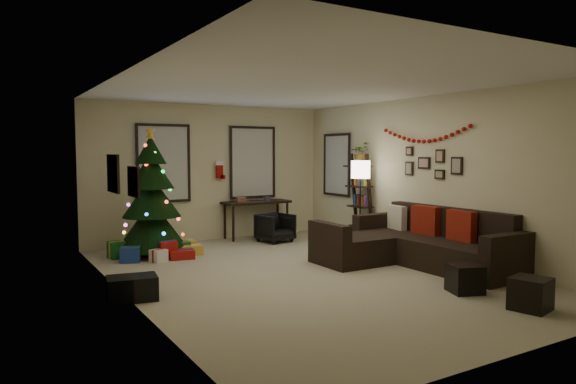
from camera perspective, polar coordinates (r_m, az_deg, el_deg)
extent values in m
plane|color=tan|center=(7.63, 1.69, -8.97)|extent=(7.00, 7.00, 0.00)
plane|color=white|center=(7.49, 1.74, 11.57)|extent=(7.00, 7.00, 0.00)
plane|color=beige|center=(10.55, -8.59, 2.09)|extent=(5.00, 0.00, 5.00)
plane|color=beige|center=(4.88, 24.47, -0.86)|extent=(5.00, 0.00, 5.00)
plane|color=beige|center=(6.45, -17.34, 0.52)|extent=(0.00, 7.00, 7.00)
plane|color=beige|center=(9.04, 15.19, 1.61)|extent=(0.00, 7.00, 7.00)
cube|color=#728CB2|center=(10.20, -13.49, 3.07)|extent=(0.94, 0.02, 1.35)
cube|color=beige|center=(10.20, -13.49, 3.07)|extent=(0.94, 0.03, 1.35)
cube|color=#728CB2|center=(10.92, -3.92, 3.26)|extent=(0.94, 0.02, 1.35)
cube|color=beige|center=(10.92, -3.92, 3.26)|extent=(0.94, 0.03, 1.35)
cube|color=#728CB2|center=(10.93, 5.42, 2.99)|extent=(0.05, 0.27, 1.17)
cube|color=beige|center=(10.93, 5.42, 2.99)|extent=(0.05, 0.45, 1.17)
cylinder|color=black|center=(9.29, -14.62, -5.87)|extent=(0.09, 0.09, 0.26)
cone|color=black|center=(9.23, -14.67, -3.44)|extent=(1.20, 1.20, 0.84)
cone|color=black|center=(9.18, -14.73, -0.44)|extent=(0.99, 0.99, 0.70)
cone|color=black|center=(9.15, -14.78, 2.31)|extent=(0.78, 0.78, 0.62)
cone|color=black|center=(9.15, -14.82, 4.51)|extent=(0.53, 0.53, 0.48)
cylinder|color=maroon|center=(9.31, -14.61, -6.56)|extent=(0.97, 0.97, 0.04)
cube|color=#14591E|center=(9.25, -11.83, -6.01)|extent=(0.35, 0.28, 0.22)
cube|color=maroon|center=(8.87, -13.04, -6.21)|extent=(0.28, 0.25, 0.30)
cube|color=gold|center=(9.61, -11.00, -5.72)|extent=(0.25, 0.30, 0.18)
cube|color=navy|center=(8.76, -16.90, -6.58)|extent=(0.30, 0.22, 0.25)
cube|color=silver|center=(8.68, -13.99, -6.79)|extent=(0.22, 0.22, 0.20)
cube|color=#14591E|center=(9.17, -18.20, -6.04)|extent=(0.26, 0.26, 0.28)
cube|color=maroon|center=(8.85, -11.59, -6.70)|extent=(0.40, 0.30, 0.15)
cube|color=gold|center=(9.17, -10.60, -6.25)|extent=(0.38, 0.26, 0.16)
cube|color=black|center=(8.45, 15.51, -6.33)|extent=(0.92, 2.45, 0.43)
cube|color=black|center=(8.64, 17.22, -3.15)|extent=(0.20, 2.45, 0.46)
cube|color=black|center=(7.59, 22.84, -6.78)|extent=(0.92, 0.20, 0.67)
cube|color=black|center=(9.38, 9.63, -4.42)|extent=(0.92, 0.20, 0.67)
cube|color=black|center=(8.41, 7.45, -6.26)|extent=(0.87, 0.92, 0.43)
cube|color=black|center=(8.08, 4.53, -5.79)|extent=(0.18, 0.92, 0.67)
cube|color=maroon|center=(8.25, 18.44, -3.66)|extent=(0.17, 0.51, 0.50)
cube|color=maroon|center=(8.74, 14.80, -3.14)|extent=(0.16, 0.51, 0.50)
cube|color=beige|center=(9.21, 11.85, -2.77)|extent=(0.17, 0.43, 0.41)
cube|color=black|center=(6.99, 18.81, -8.96)|extent=(0.49, 0.49, 0.36)
cube|color=black|center=(6.51, 25.03, -10.07)|extent=(0.47, 0.47, 0.37)
cube|color=black|center=(10.72, -3.48, -1.13)|extent=(1.41, 0.50, 0.05)
cylinder|color=black|center=(10.32, -6.02, -3.50)|extent=(0.05, 0.05, 0.70)
cylinder|color=black|center=(10.68, -6.93, -3.24)|extent=(0.05, 0.05, 0.70)
cylinder|color=black|center=(10.89, -0.08, -3.06)|extent=(0.05, 0.05, 0.70)
cylinder|color=black|center=(11.24, -1.14, -2.83)|extent=(0.05, 0.05, 0.70)
imported|color=black|center=(10.25, -1.41, -3.92)|extent=(0.64, 0.61, 0.57)
cube|color=black|center=(9.90, 8.95, -0.85)|extent=(0.05, 0.05, 1.74)
cube|color=black|center=(10.26, 7.29, -0.65)|extent=(0.05, 0.05, 1.74)
cube|color=black|center=(10.12, 7.94, -3.75)|extent=(0.30, 0.48, 0.03)
cube|color=black|center=(10.08, 7.96, -1.57)|extent=(0.30, 0.48, 0.03)
cube|color=black|center=(10.04, 7.99, 0.62)|extent=(0.30, 0.48, 0.03)
cube|color=black|center=(10.03, 8.01, 2.82)|extent=(0.30, 0.48, 0.03)
imported|color=#4C4C4C|center=(10.07, 7.90, 4.64)|extent=(0.53, 0.49, 0.50)
cylinder|color=black|center=(9.65, 7.87, -6.09)|extent=(0.28, 0.28, 0.03)
cylinder|color=black|center=(9.55, 7.91, -2.01)|extent=(0.03, 0.03, 1.35)
cylinder|color=white|center=(9.50, 7.96, 2.46)|extent=(0.34, 0.34, 0.32)
cube|color=black|center=(7.16, -18.61, 1.93)|extent=(0.04, 0.60, 0.50)
cube|color=tan|center=(7.16, -18.61, 1.93)|extent=(0.01, 0.54, 0.45)
cube|color=black|center=(6.17, -16.54, 1.08)|extent=(0.04, 0.45, 0.35)
cube|color=beige|center=(6.17, -16.54, 1.08)|extent=(0.01, 0.41, 0.31)
cube|color=black|center=(8.61, 18.01, 2.75)|extent=(0.03, 0.22, 0.28)
cube|color=black|center=(8.84, 16.32, 3.80)|extent=(0.03, 0.18, 0.22)
cube|color=black|center=(8.85, 16.28, 1.86)|extent=(0.03, 0.20, 0.16)
cube|color=black|center=(9.08, 14.68, 3.09)|extent=(0.03, 0.26, 0.20)
cube|color=black|center=(9.33, 13.13, 2.53)|extent=(0.03, 0.18, 0.24)
cube|color=black|center=(9.33, 13.17, 4.37)|extent=(0.03, 0.16, 0.16)
cube|color=#990F0C|center=(10.56, -9.51, 2.93)|extent=(0.14, 0.04, 0.30)
cube|color=white|center=(10.56, -9.52, 3.75)|extent=(0.16, 0.05, 0.08)
cube|color=#990F0C|center=(10.59, -9.15, 2.24)|extent=(0.10, 0.04, 0.08)
cube|color=#990F0C|center=(10.55, -7.52, 2.33)|extent=(0.14, 0.04, 0.30)
cube|color=white|center=(10.54, -7.53, 3.14)|extent=(0.16, 0.05, 0.08)
cube|color=#990F0C|center=(10.58, -7.16, 1.63)|extent=(0.10, 0.04, 0.08)
cube|color=black|center=(6.57, -16.71, -10.05)|extent=(0.63, 0.47, 0.29)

